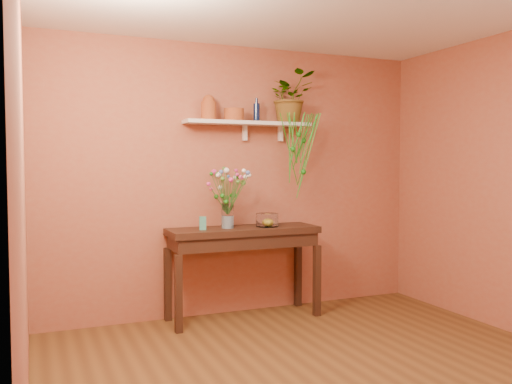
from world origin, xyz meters
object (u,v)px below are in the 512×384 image
object	(u,v)px
glass_bowl	(267,220)
blue_bottle	(257,112)
sideboard	(243,241)
glass_vase	(228,217)
bouquet	(229,183)
terracotta_jug	(209,108)
spider_plant	(290,97)

from	to	relation	value
glass_bowl	blue_bottle	bearing A→B (deg)	105.31
sideboard	glass_vase	size ratio (longest dim) A/B	5.97
blue_bottle	bouquet	xyz separation A→B (m)	(-0.34, -0.12, -0.70)
blue_bottle	bouquet	size ratio (longest dim) A/B	0.47
terracotta_jug	blue_bottle	world-z (taller)	terracotta_jug
blue_bottle	glass_bowl	size ratio (longest dim) A/B	1.07
glass_vase	bouquet	world-z (taller)	bouquet
bouquet	terracotta_jug	bearing A→B (deg)	142.45
terracotta_jug	blue_bottle	size ratio (longest dim) A/B	1.03
terracotta_jug	glass_vase	distance (m)	1.07
sideboard	blue_bottle	xyz separation A→B (m)	(0.19, 0.13, 1.27)
spider_plant	bouquet	world-z (taller)	spider_plant
terracotta_jug	spider_plant	distance (m)	0.89
bouquet	blue_bottle	bearing A→B (deg)	19.76
sideboard	spider_plant	distance (m)	1.55
terracotta_jug	glass_vase	size ratio (longest dim) A/B	0.99
terracotta_jug	bouquet	distance (m)	0.75
spider_plant	glass_vase	size ratio (longest dim) A/B	2.12
blue_bottle	bouquet	bearing A→B (deg)	-160.24
terracotta_jug	blue_bottle	xyz separation A→B (m)	(0.50, 0.00, -0.02)
sideboard	terracotta_jug	world-z (taller)	terracotta_jug
spider_plant	glass_bowl	xyz separation A→B (m)	(-0.33, -0.16, -1.24)
blue_bottle	glass_vase	xyz separation A→B (m)	(-0.35, -0.12, -1.03)
sideboard	blue_bottle	world-z (taller)	blue_bottle
spider_plant	blue_bottle	bearing A→B (deg)	-179.69
sideboard	blue_bottle	bearing A→B (deg)	33.61
sideboard	blue_bottle	size ratio (longest dim) A/B	6.26
sideboard	glass_bowl	bearing A→B (deg)	-7.71
sideboard	terracotta_jug	xyz separation A→B (m)	(-0.31, 0.13, 1.29)
glass_vase	bouquet	bearing A→B (deg)	-15.12
sideboard	glass_vase	world-z (taller)	glass_vase
terracotta_jug	bouquet	world-z (taller)	terracotta_jug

